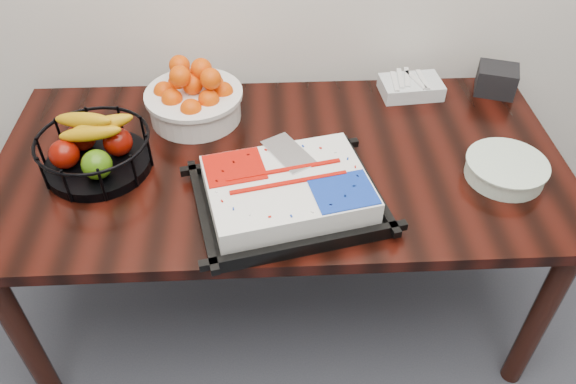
{
  "coord_description": "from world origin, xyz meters",
  "views": [
    {
      "loc": [
        -0.04,
        0.61,
        1.88
      ],
      "look_at": [
        0.01,
        1.75,
        0.83
      ],
      "focal_mm": 35.0,
      "sensor_mm": 36.0,
      "label": 1
    }
  ],
  "objects_px": {
    "table": "(281,178)",
    "napkin_box": "(496,80)",
    "cake_tray": "(288,193)",
    "tangerine_bowl": "(194,95)",
    "fruit_basket": "(95,149)",
    "plate_stack": "(506,169)"
  },
  "relations": [
    {
      "from": "table",
      "to": "napkin_box",
      "type": "relative_size",
      "value": 13.04
    },
    {
      "from": "table",
      "to": "cake_tray",
      "type": "bearing_deg",
      "value": -86.69
    },
    {
      "from": "tangerine_bowl",
      "to": "cake_tray",
      "type": "bearing_deg",
      "value": -57.11
    },
    {
      "from": "tangerine_bowl",
      "to": "fruit_basket",
      "type": "distance_m",
      "value": 0.38
    },
    {
      "from": "plate_stack",
      "to": "napkin_box",
      "type": "distance_m",
      "value": 0.49
    },
    {
      "from": "table",
      "to": "tangerine_bowl",
      "type": "relative_size",
      "value": 5.44
    },
    {
      "from": "tangerine_bowl",
      "to": "fruit_basket",
      "type": "relative_size",
      "value": 0.97
    },
    {
      "from": "table",
      "to": "cake_tray",
      "type": "distance_m",
      "value": 0.26
    },
    {
      "from": "fruit_basket",
      "to": "cake_tray",
      "type": "bearing_deg",
      "value": -18.77
    },
    {
      "from": "table",
      "to": "napkin_box",
      "type": "height_order",
      "value": "napkin_box"
    },
    {
      "from": "table",
      "to": "cake_tray",
      "type": "height_order",
      "value": "cake_tray"
    },
    {
      "from": "cake_tray",
      "to": "fruit_basket",
      "type": "height_order",
      "value": "fruit_basket"
    },
    {
      "from": "table",
      "to": "cake_tray",
      "type": "xyz_separation_m",
      "value": [
        0.01,
        -0.22,
        0.13
      ]
    },
    {
      "from": "table",
      "to": "fruit_basket",
      "type": "relative_size",
      "value": 5.26
    },
    {
      "from": "fruit_basket",
      "to": "plate_stack",
      "type": "bearing_deg",
      "value": -4.7
    },
    {
      "from": "cake_tray",
      "to": "napkin_box",
      "type": "relative_size",
      "value": 4.23
    },
    {
      "from": "cake_tray",
      "to": "fruit_basket",
      "type": "xyz_separation_m",
      "value": [
        -0.58,
        0.2,
        0.03
      ]
    },
    {
      "from": "table",
      "to": "plate_stack",
      "type": "bearing_deg",
      "value": -10.53
    },
    {
      "from": "tangerine_bowl",
      "to": "fruit_basket",
      "type": "height_order",
      "value": "tangerine_bowl"
    },
    {
      "from": "napkin_box",
      "to": "table",
      "type": "bearing_deg",
      "value": -156.37
    },
    {
      "from": "fruit_basket",
      "to": "plate_stack",
      "type": "distance_m",
      "value": 1.25
    },
    {
      "from": "cake_tray",
      "to": "tangerine_bowl",
      "type": "xyz_separation_m",
      "value": [
        -0.29,
        0.46,
        0.04
      ]
    }
  ]
}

